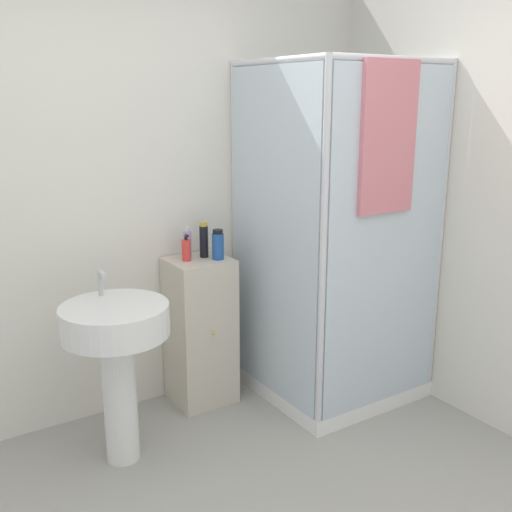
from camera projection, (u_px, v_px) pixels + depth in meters
The scene contains 8 objects.
wall_back at pixel (105, 197), 3.25m from camera, with size 6.40×0.06×2.50m, color silver.
shower_enclosure at pixel (333, 309), 3.57m from camera, with size 0.89×0.92×1.98m.
vanity_cabinet at pixel (200, 331), 3.54m from camera, with size 0.35×0.34×0.88m.
sink at pixel (117, 345), 2.89m from camera, with size 0.52×0.52×0.95m.
soap_dispenser at pixel (186, 250), 3.37m from camera, with size 0.05×0.05×0.15m.
shampoo_bottle_tall_black at pixel (204, 240), 3.44m from camera, with size 0.05×0.05×0.21m.
shampoo_bottle_blue at pixel (218, 245), 3.40m from camera, with size 0.07×0.07×0.17m.
lotion_bottle_white at pixel (188, 244), 3.43m from camera, with size 0.04×0.05×0.19m.
Camera 1 is at (-1.05, -1.45, 1.78)m, focal length 42.00 mm.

